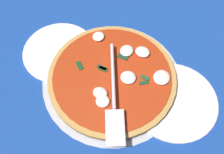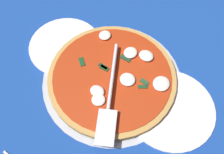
{
  "view_description": "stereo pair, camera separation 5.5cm",
  "coord_description": "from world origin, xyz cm",
  "views": [
    {
      "loc": [
        16.99,
        -31.38,
        68.85
      ],
      "look_at": [
        -2.01,
        1.95,
        1.85
      ],
      "focal_mm": 41.68,
      "sensor_mm": 36.0,
      "label": 1
    },
    {
      "loc": [
        21.54,
        -28.34,
        68.85
      ],
      "look_at": [
        -2.01,
        1.95,
        1.85
      ],
      "focal_mm": 41.68,
      "sensor_mm": 36.0,
      "label": 2
    }
  ],
  "objects": [
    {
      "name": "pizza_server",
      "position": [
        2.02,
        -4.1,
        4.58
      ],
      "size": [
        18.86,
        28.19,
        1.0
      ],
      "rotation": [
        0.0,
        0.0,
        5.26
      ],
      "color": "silver",
      "rests_on": "pizza"
    },
    {
      "name": "dinner_plate_right",
      "position": [
        17.04,
        4.54,
        0.5
      ],
      "size": [
        25.04,
        25.04,
        1.0
      ],
      "primitive_type": "cylinder",
      "color": "white",
      "rests_on": "ground_plane"
    },
    {
      "name": "dinner_plate_left",
      "position": [
        -21.74,
        2.38,
        0.5
      ],
      "size": [
        23.18,
        23.18,
        1.0
      ],
      "primitive_type": "cylinder",
      "color": "white",
      "rests_on": "ground_plane"
    },
    {
      "name": "pizza_pan",
      "position": [
        -2.01,
        1.95,
        0.42
      ],
      "size": [
        41.84,
        41.84,
        0.85
      ],
      "primitive_type": "cylinder",
      "color": "#AEB4C0",
      "rests_on": "ground_plane"
    },
    {
      "name": "pizza",
      "position": [
        -1.86,
        2.16,
        1.91
      ],
      "size": [
        38.11,
        38.11,
        3.38
      ],
      "color": "tan",
      "rests_on": "pizza_pan"
    },
    {
      "name": "ground_plane",
      "position": [
        0.0,
        0.0,
        -0.4
      ],
      "size": [
        114.14,
        114.14,
        0.8
      ],
      "primitive_type": "cube",
      "color": "#173F94"
    }
  ]
}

